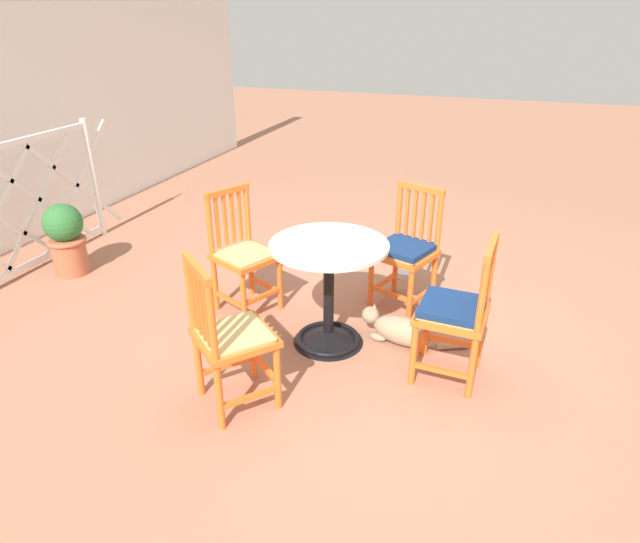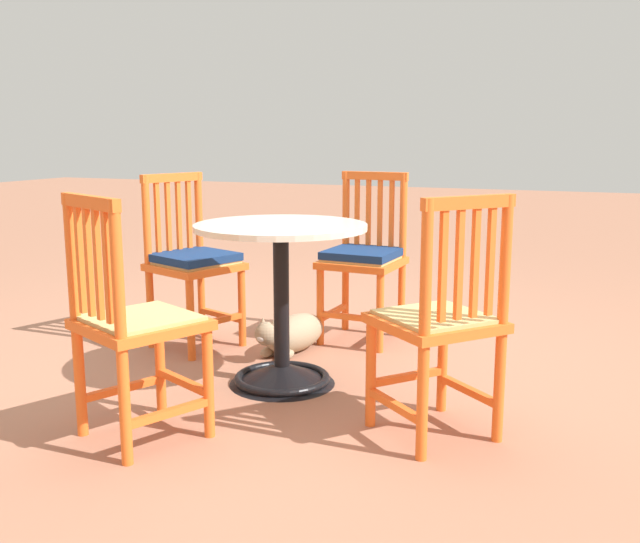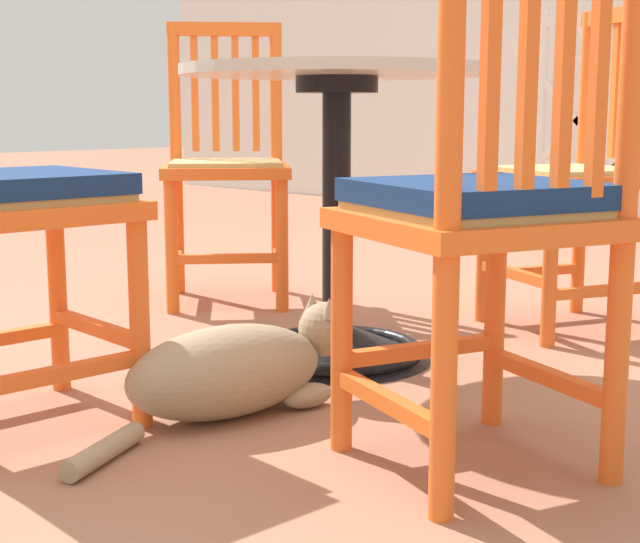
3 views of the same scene
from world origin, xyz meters
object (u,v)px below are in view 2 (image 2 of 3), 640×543
(orange_chair_facing_out, at_px, (192,263))
(orange_chair_at_corner, at_px, (440,324))
(cafe_table, at_px, (282,323))
(pet_water_bowl, at_px, (110,335))
(tabby_cat, at_px, (291,334))
(orange_chair_tucked_in, at_px, (134,325))
(orange_chair_by_planter, at_px, (364,259))

(orange_chair_facing_out, bearing_deg, orange_chair_at_corner, 155.51)
(cafe_table, bearing_deg, pet_water_bowl, -13.71)
(orange_chair_facing_out, distance_m, tabby_cat, 0.64)
(cafe_table, xyz_separation_m, orange_chair_at_corner, (-0.78, 0.30, 0.15))
(orange_chair_tucked_in, xyz_separation_m, tabby_cat, (-0.08, -1.19, -0.34))
(orange_chair_facing_out, bearing_deg, orange_chair_by_planter, -150.07)
(tabby_cat, xyz_separation_m, pet_water_bowl, (1.02, 0.16, -0.07))
(cafe_table, relative_size, orange_chair_tucked_in, 0.83)
(orange_chair_facing_out, distance_m, orange_chair_tucked_in, 1.20)
(orange_chair_tucked_in, bearing_deg, orange_chair_by_planter, -102.46)
(cafe_table, distance_m, pet_water_bowl, 1.25)
(orange_chair_at_corner, distance_m, pet_water_bowl, 2.09)
(cafe_table, relative_size, orange_chair_at_corner, 0.83)
(orange_chair_facing_out, xyz_separation_m, orange_chair_tucked_in, (-0.45, 1.11, -0.01))
(cafe_table, xyz_separation_m, pet_water_bowl, (1.18, -0.29, -0.26))
(tabby_cat, bearing_deg, orange_chair_by_planter, -125.41)
(orange_chair_facing_out, bearing_deg, pet_water_bowl, 8.92)
(orange_chair_facing_out, bearing_deg, cafe_table, 151.96)
(cafe_table, distance_m, tabby_cat, 0.51)
(orange_chair_tucked_in, distance_m, tabby_cat, 1.24)
(pet_water_bowl, bearing_deg, cafe_table, 166.29)
(cafe_table, relative_size, tabby_cat, 1.02)
(orange_chair_by_planter, relative_size, tabby_cat, 1.22)
(orange_chair_by_planter, bearing_deg, orange_chair_tucked_in, 77.54)
(cafe_table, distance_m, orange_chair_by_planter, 0.85)
(orange_chair_at_corner, xyz_separation_m, tabby_cat, (0.94, -0.75, -0.34))
(cafe_table, distance_m, orange_chair_facing_out, 0.80)
(orange_chair_tucked_in, bearing_deg, cafe_table, -107.95)
(orange_chair_at_corner, xyz_separation_m, pet_water_bowl, (1.97, -0.59, -0.41))
(cafe_table, xyz_separation_m, orange_chair_tucked_in, (0.24, 0.74, 0.15))
(tabby_cat, height_order, pet_water_bowl, tabby_cat)
(orange_chair_facing_out, relative_size, orange_chair_at_corner, 1.00)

